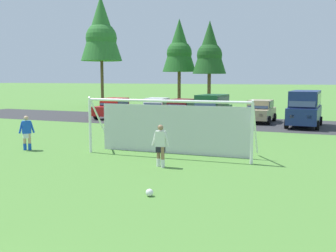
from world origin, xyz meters
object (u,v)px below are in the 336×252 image
(player_defender_far, at_px, (27,133))
(player_midfield_center, at_px, (161,146))
(parked_car_slot_center_left, at_px, (181,110))
(parked_car_slot_center, at_px, (211,109))
(soccer_goal, at_px, (171,126))
(parked_car_slot_far_left, at_px, (114,108))
(parked_car_slot_center_right, at_px, (260,111))
(parked_car_slot_left, at_px, (156,108))
(parked_car_slot_right, at_px, (305,108))
(soccer_ball, at_px, (150,193))

(player_defender_far, bearing_deg, player_midfield_center, -7.07)
(parked_car_slot_center_left, bearing_deg, parked_car_slot_center, -20.97)
(soccer_goal, xyz_separation_m, player_defender_far, (-6.73, -1.59, -0.47))
(player_defender_far, xyz_separation_m, parked_car_slot_far_left, (-3.72, 14.67, 0.05))
(parked_car_slot_center_right, bearing_deg, soccer_goal, -96.21)
(parked_car_slot_left, relative_size, parked_car_slot_right, 0.89)
(parked_car_slot_left, height_order, parked_car_slot_center, parked_car_slot_center)
(soccer_ball, xyz_separation_m, parked_car_slot_center_right, (-0.17, 20.63, 0.77))
(parked_car_slot_left, bearing_deg, parked_car_slot_far_left, -159.24)
(soccer_goal, xyz_separation_m, parked_car_slot_left, (-7.07, 14.36, -0.42))
(soccer_ball, xyz_separation_m, parked_car_slot_right, (3.16, 18.98, 1.23))
(parked_car_slot_right, bearing_deg, parked_car_slot_center, -176.52)
(parked_car_slot_center_left, distance_m, parked_car_slot_right, 9.51)
(player_defender_far, relative_size, parked_car_slot_center, 0.35)
(player_defender_far, relative_size, parked_car_slot_center_right, 0.39)
(parked_car_slot_center_left, bearing_deg, soccer_ball, -72.21)
(parked_car_slot_center_left, bearing_deg, soccer_goal, -71.45)
(parked_car_slot_far_left, distance_m, parked_car_slot_right, 15.38)
(player_midfield_center, height_order, parked_car_slot_center_right, parked_car_slot_center_right)
(soccer_ball, bearing_deg, parked_car_slot_far_left, 122.47)
(parked_car_slot_left, bearing_deg, soccer_goal, -63.79)
(parked_car_slot_far_left, height_order, parked_car_slot_left, same)
(soccer_ball, distance_m, parked_car_slot_center_left, 20.67)
(player_defender_far, relative_size, parked_car_slot_left, 0.38)
(soccer_goal, height_order, player_defender_far, soccer_goal)
(player_midfield_center, xyz_separation_m, parked_car_slot_left, (-7.62, 16.85, 0.05))
(parked_car_slot_center_left, xyz_separation_m, parked_car_slot_center_right, (6.14, 0.96, 0.00))
(soccer_ball, xyz_separation_m, parked_car_slot_center_left, (-6.31, 19.67, 0.77))
(parked_car_slot_far_left, relative_size, parked_car_slot_center_left, 0.98)
(soccer_goal, xyz_separation_m, parked_car_slot_center_right, (1.58, 14.53, -0.42))
(parked_car_slot_center_right, bearing_deg, player_midfield_center, -93.46)
(parked_car_slot_left, bearing_deg, parked_car_slot_center, -19.33)
(parked_car_slot_center_right, relative_size, parked_car_slot_right, 0.87)
(soccer_goal, bearing_deg, soccer_ball, -73.94)
(parked_car_slot_left, distance_m, parked_car_slot_right, 12.09)
(player_midfield_center, height_order, parked_car_slot_center, parked_car_slot_center)
(parked_car_slot_far_left, xyz_separation_m, parked_car_slot_center_left, (5.89, 0.49, 0.00))
(player_defender_far, height_order, parked_car_slot_center_right, parked_car_slot_center_right)
(soccer_goal, relative_size, parked_car_slot_center, 1.59)
(soccer_ball, height_order, parked_car_slot_left, parked_car_slot_left)
(parked_car_slot_center_left, xyz_separation_m, parked_car_slot_right, (9.47, -0.69, 0.47))
(parked_car_slot_center, bearing_deg, parked_car_slot_center_left, 159.03)
(soccer_ball, height_order, soccer_goal, soccer_goal)
(soccer_goal, distance_m, parked_car_slot_left, 16.01)
(parked_car_slot_center, distance_m, parked_car_slot_right, 6.64)
(parked_car_slot_center_left, relative_size, parked_car_slot_center_right, 1.02)
(parked_car_slot_left, relative_size, parked_car_slot_center_right, 1.02)
(parked_car_slot_center, bearing_deg, parked_car_slot_left, 160.67)
(parked_car_slot_center_left, distance_m, parked_car_slot_center_right, 6.21)
(parked_car_slot_far_left, height_order, parked_car_slot_center_right, same)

